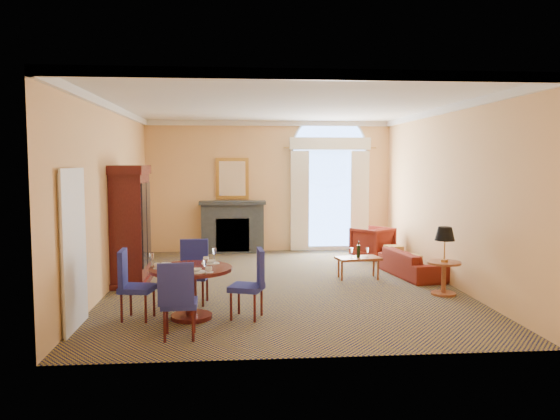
{
  "coord_description": "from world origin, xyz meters",
  "views": [
    {
      "loc": [
        -0.86,
        -9.67,
        2.2
      ],
      "look_at": [
        0.0,
        0.5,
        1.3
      ],
      "focal_mm": 35.0,
      "sensor_mm": 36.0,
      "label": 1
    }
  ],
  "objects": [
    {
      "name": "room_envelope",
      "position": [
        -0.03,
        0.67,
        2.51
      ],
      "size": [
        6.04,
        7.52,
        3.45
      ],
      "color": "#FBC078",
      "rests_on": "ground"
    },
    {
      "name": "sofa",
      "position": [
        2.55,
        0.48,
        0.25
      ],
      "size": [
        0.91,
        1.76,
        0.49
      ],
      "primitive_type": "imported",
      "rotation": [
        0.0,
        0.0,
        1.72
      ],
      "color": "maroon",
      "rests_on": "ground"
    },
    {
      "name": "dining_chair_west",
      "position": [
        -2.31,
        -2.04,
        0.56
      ],
      "size": [
        0.51,
        0.51,
        0.98
      ],
      "rotation": [
        0.0,
        0.0,
        -1.76
      ],
      "color": "navy",
      "rests_on": "ground"
    },
    {
      "name": "armchair",
      "position": [
        2.3,
        2.5,
        0.36
      ],
      "size": [
        1.1,
        1.1,
        0.72
      ],
      "primitive_type": "imported",
      "rotation": [
        0.0,
        0.0,
        3.82
      ],
      "color": "maroon",
      "rests_on": "ground"
    },
    {
      "name": "coffee_table",
      "position": [
        1.47,
        0.33,
        0.39
      ],
      "size": [
        0.87,
        0.58,
        0.72
      ],
      "rotation": [
        0.0,
        0.0,
        0.17
      ],
      "color": "brown",
      "rests_on": "ground"
    },
    {
      "name": "ground",
      "position": [
        0.0,
        0.0,
        0.0
      ],
      "size": [
        7.5,
        7.5,
        0.0
      ],
      "primitive_type": "plane",
      "color": "#14163F",
      "rests_on": "ground"
    },
    {
      "name": "dining_chair_east",
      "position": [
        -0.6,
        -2.12,
        0.56
      ],
      "size": [
        0.56,
        0.56,
        0.98
      ],
      "rotation": [
        0.0,
        0.0,
        1.24
      ],
      "color": "navy",
      "rests_on": "ground"
    },
    {
      "name": "side_table",
      "position": [
        2.6,
        -1.02,
        0.71
      ],
      "size": [
        0.56,
        0.56,
        1.11
      ],
      "color": "brown",
      "rests_on": "ground"
    },
    {
      "name": "dining_table",
      "position": [
        -1.47,
        -2.07,
        0.54
      ],
      "size": [
        1.16,
        1.16,
        0.93
      ],
      "color": "#3F100E",
      "rests_on": "ground"
    },
    {
      "name": "dining_chair_south",
      "position": [
        -1.56,
        -3.0,
        0.56
      ],
      "size": [
        0.47,
        0.48,
        0.98
      ],
      "rotation": [
        0.0,
        0.0,
        0.03
      ],
      "color": "navy",
      "rests_on": "ground"
    },
    {
      "name": "armoire",
      "position": [
        -2.72,
        0.25,
        1.03
      ],
      "size": [
        0.61,
        1.09,
        2.14
      ],
      "color": "#3F100E",
      "rests_on": "ground"
    },
    {
      "name": "dining_chair_north",
      "position": [
        -1.49,
        -1.15,
        0.56
      ],
      "size": [
        0.49,
        0.49,
        0.98
      ],
      "rotation": [
        0.0,
        0.0,
        3.0
      ],
      "color": "navy",
      "rests_on": "ground"
    }
  ]
}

